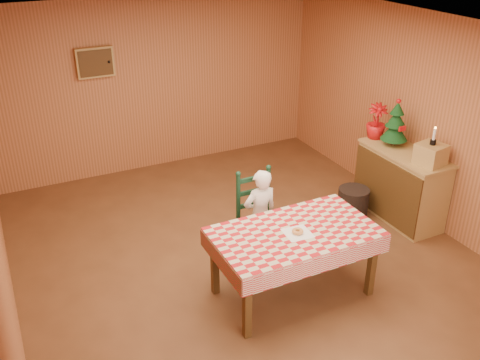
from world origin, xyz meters
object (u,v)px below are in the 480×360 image
Objects in this scene: storage_bin at (353,203)px; crate at (431,154)px; ladder_chair at (258,218)px; seated_child at (260,216)px; dining_table at (295,238)px; shelf_unit at (400,185)px; christmas_tree at (395,124)px.

crate is at bearing -51.04° from storage_bin.
ladder_chair is 0.96× the size of seated_child.
crate reaches higher than storage_bin.
dining_table is at bearing 90.00° from seated_child.
shelf_unit is 0.65m from storage_bin.
shelf_unit is (2.08, -0.02, -0.04)m from ladder_chair.
christmas_tree is (2.08, 1.01, 0.52)m from dining_table.
seated_child is (0.00, 0.73, -0.13)m from dining_table.
dining_table is at bearing -154.10° from christmas_tree.
storage_bin is at bearing 8.74° from ladder_chair.
dining_table is at bearing -159.83° from shelf_unit.
ladder_chair is 0.08m from seated_child.
crate is 0.75× the size of storage_bin.
christmas_tree is at bearing -1.37° from storage_bin.
ladder_chair is 2.69× the size of storage_bin.
crate reaches higher than seated_child.
seated_child is 1.81× the size of christmas_tree.
seated_child is at bearing -172.29° from christmas_tree.
ladder_chair is 1.60m from storage_bin.
crate is (2.08, -0.37, 0.49)m from seated_child.
seated_child is at bearing -169.22° from storage_bin.
dining_table is 1.53× the size of ladder_chair.
seated_child is 1.62m from storage_bin.
shelf_unit is at bearing -91.98° from christmas_tree.
shelf_unit reaches higher than dining_table.
shelf_unit is 2.00× the size of christmas_tree.
seated_child is at bearing -90.00° from ladder_chair.
seated_child is 2.80× the size of storage_bin.
shelf_unit is at bearing -0.68° from ladder_chair.
shelf_unit is 0.71m from crate.
seated_child reaches higher than storage_bin.
christmas_tree is (0.01, 0.25, 0.74)m from shelf_unit.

